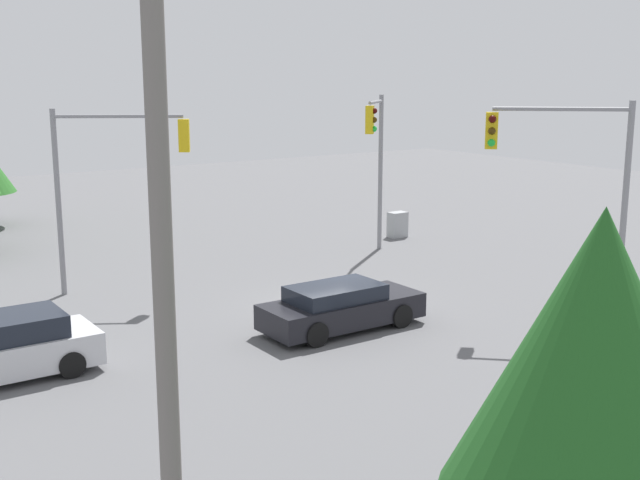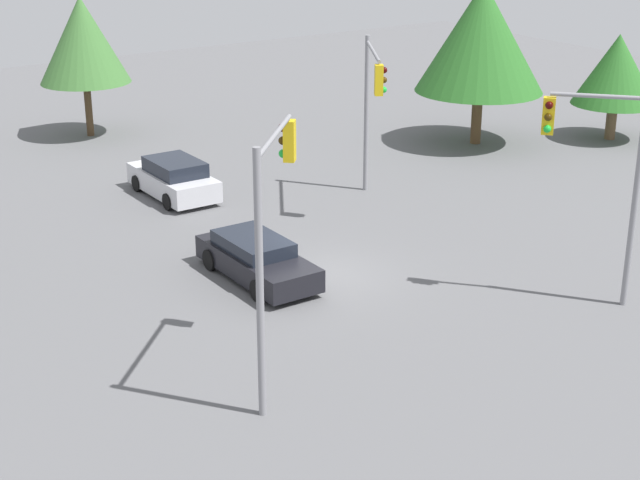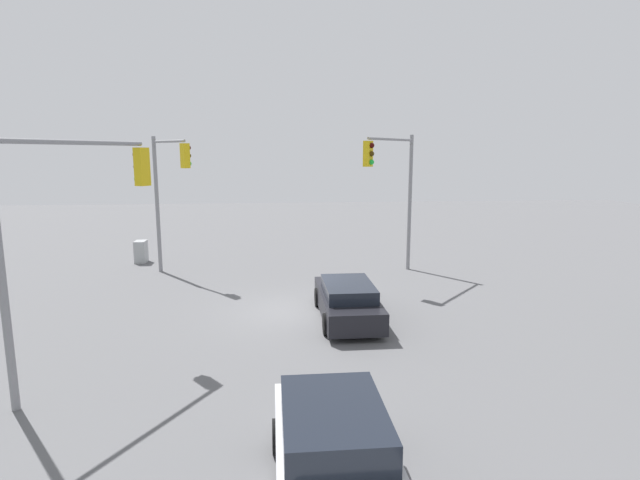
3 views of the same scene
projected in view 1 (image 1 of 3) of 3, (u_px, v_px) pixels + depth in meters
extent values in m
plane|color=#5B5B5E|center=(334.00, 310.00, 24.86)|extent=(80.00, 80.00, 0.00)
cube|color=silver|center=(1.00, 355.00, 19.16)|extent=(4.48, 1.91, 0.80)
cube|color=black|center=(9.00, 327.00, 19.15)|extent=(2.46, 1.68, 0.54)
cylinder|color=black|center=(72.00, 365.00, 19.25)|extent=(0.65, 0.22, 0.65)
cylinder|color=black|center=(50.00, 344.00, 20.71)|extent=(0.65, 0.22, 0.65)
cube|color=black|center=(342.00, 311.00, 22.90)|extent=(4.79, 1.81, 0.70)
cube|color=black|center=(335.00, 293.00, 22.65)|extent=(2.63, 1.60, 0.43)
cylinder|color=black|center=(365.00, 302.00, 24.46)|extent=(0.69, 0.22, 0.69)
cylinder|color=black|center=(401.00, 316.00, 23.07)|extent=(0.69, 0.22, 0.69)
cylinder|color=black|center=(282.00, 319.00, 22.81)|extent=(0.69, 0.22, 0.69)
cylinder|color=black|center=(316.00, 334.00, 21.42)|extent=(0.69, 0.22, 0.69)
cylinder|color=gray|center=(624.00, 214.00, 22.98)|extent=(0.18, 0.18, 6.45)
cylinder|color=gray|center=(561.00, 109.00, 22.65)|extent=(2.89, 2.70, 0.12)
cube|color=gold|center=(492.00, 131.00, 23.05)|extent=(0.44, 0.44, 1.05)
sphere|color=#360503|center=(492.00, 119.00, 22.82)|extent=(0.22, 0.22, 0.22)
sphere|color=#392605|center=(492.00, 131.00, 22.88)|extent=(0.22, 0.22, 0.22)
sphere|color=green|center=(491.00, 143.00, 22.95)|extent=(0.22, 0.22, 0.22)
cylinder|color=gray|center=(59.00, 204.00, 26.00)|extent=(0.18, 0.18, 6.11)
cylinder|color=gray|center=(118.00, 116.00, 25.55)|extent=(3.58, 2.25, 0.12)
cube|color=gold|center=(184.00, 136.00, 25.78)|extent=(0.44, 0.42, 1.05)
sphere|color=#360503|center=(184.00, 125.00, 25.89)|extent=(0.22, 0.22, 0.22)
sphere|color=#392605|center=(185.00, 135.00, 25.95)|extent=(0.22, 0.22, 0.22)
sphere|color=green|center=(185.00, 146.00, 26.02)|extent=(0.22, 0.22, 0.22)
cylinder|color=gray|center=(380.00, 173.00, 32.97)|extent=(0.18, 0.18, 6.37)
cylinder|color=gray|center=(376.00, 102.00, 31.16)|extent=(2.01, 1.80, 0.12)
cube|color=gold|center=(370.00, 120.00, 30.06)|extent=(0.44, 0.44, 1.05)
sphere|color=#360503|center=(374.00, 111.00, 29.95)|extent=(0.22, 0.22, 0.22)
sphere|color=#392605|center=(374.00, 120.00, 30.02)|extent=(0.22, 0.22, 0.22)
sphere|color=green|center=(374.00, 129.00, 30.09)|extent=(0.22, 0.22, 0.22)
cylinder|color=slate|center=(159.00, 187.00, 9.86)|extent=(0.28, 0.28, 11.59)
cube|color=#9EA0A3|center=(397.00, 225.00, 35.89)|extent=(0.82, 0.55, 1.14)
cone|color=#1E561E|center=(595.00, 358.00, 8.84)|extent=(3.37, 3.37, 3.39)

